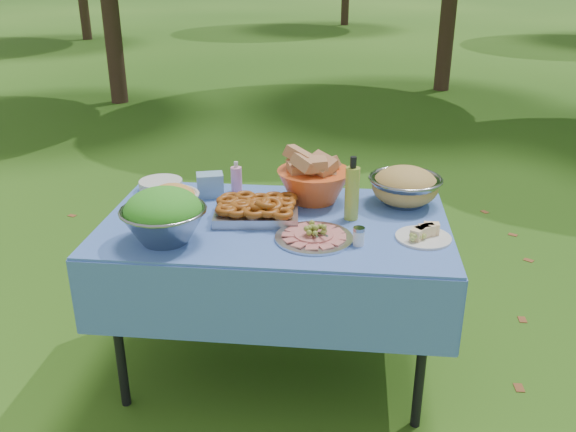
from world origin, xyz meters
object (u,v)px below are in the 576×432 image
object	(u,v)px
salad_bowl	(163,216)
bread_bowl	(314,177)
pasta_bowl_steel	(405,186)
charcuterie_platter	(314,231)
picnic_table	(276,298)
oil_bottle	(352,188)
plate_stack	(161,185)

from	to	relation	value
salad_bowl	bread_bowl	xyz separation A→B (m)	(0.55, 0.50, 0.00)
pasta_bowl_steel	charcuterie_platter	size ratio (longest dim) A/B	1.04
picnic_table	charcuterie_platter	distance (m)	0.48
pasta_bowl_steel	charcuterie_platter	world-z (taller)	pasta_bowl_steel
bread_bowl	charcuterie_platter	distance (m)	0.43
salad_bowl	pasta_bowl_steel	bearing A→B (deg)	27.53
picnic_table	oil_bottle	bearing A→B (deg)	10.18
salad_bowl	plate_stack	world-z (taller)	salad_bowl
picnic_table	oil_bottle	distance (m)	0.61
salad_bowl	oil_bottle	distance (m)	0.79
salad_bowl	oil_bottle	xyz separation A→B (m)	(0.73, 0.30, 0.03)
salad_bowl	bread_bowl	distance (m)	0.74
salad_bowl	pasta_bowl_steel	xyz separation A→B (m)	(0.96, 0.50, -0.02)
plate_stack	picnic_table	bearing A→B (deg)	-27.54
charcuterie_platter	oil_bottle	size ratio (longest dim) A/B	1.13
picnic_table	oil_bottle	size ratio (longest dim) A/B	5.28
plate_stack	charcuterie_platter	bearing A→B (deg)	-31.69
picnic_table	plate_stack	world-z (taller)	plate_stack
plate_stack	oil_bottle	xyz separation A→B (m)	(0.91, -0.25, 0.11)
picnic_table	plate_stack	distance (m)	0.78
picnic_table	charcuterie_platter	world-z (taller)	charcuterie_platter
picnic_table	salad_bowl	world-z (taller)	salad_bowl
bread_bowl	pasta_bowl_steel	size ratio (longest dim) A/B	1.03
picnic_table	bread_bowl	distance (m)	0.57
charcuterie_platter	oil_bottle	bearing A→B (deg)	57.05
picnic_table	pasta_bowl_steel	bearing A→B (deg)	24.79
charcuterie_platter	salad_bowl	bearing A→B (deg)	-172.23
picnic_table	salad_bowl	xyz separation A→B (m)	(-0.41, -0.24, 0.49)
picnic_table	pasta_bowl_steel	world-z (taller)	pasta_bowl_steel
plate_stack	oil_bottle	bearing A→B (deg)	-15.39
plate_stack	bread_bowl	distance (m)	0.75
salad_bowl	charcuterie_platter	size ratio (longest dim) A/B	1.06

